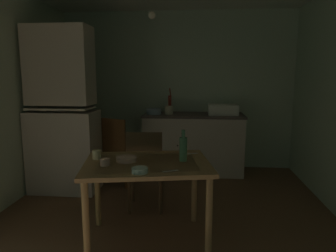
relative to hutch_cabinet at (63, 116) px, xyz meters
name	(u,v)px	position (x,y,z in m)	size (l,w,h in m)	color
ground_plane	(166,213)	(1.38, -0.57, -0.98)	(4.68, 4.68, 0.00)	brown
wall_back	(178,90)	(1.38, 1.32, 0.26)	(3.75, 0.10, 2.49)	beige
hutch_cabinet	(63,116)	(0.00, 0.00, 0.00)	(0.85, 0.47, 2.10)	beige
counter_cabinet	(193,143)	(1.65, 0.95, -0.53)	(1.52, 0.64, 0.91)	beige
sink_basin	(223,109)	(2.09, 0.95, 0.00)	(0.44, 0.34, 0.15)	white
hand_pump	(170,103)	(1.28, 1.00, 0.09)	(0.05, 0.27, 0.39)	maroon
mixing_bowl_counter	(154,111)	(1.05, 0.90, -0.03)	(0.23, 0.23, 0.08)	#9EB2C6
stoneware_crock	(169,110)	(1.28, 0.92, -0.01)	(0.12, 0.12, 0.12)	beige
dining_table	(147,173)	(1.27, -1.15, -0.33)	(1.23, 0.99, 0.74)	#997546
chair_far_side	(145,169)	(1.15, -0.51, -0.50)	(0.44, 0.44, 0.91)	#4C3520
chair_by_counter	(119,150)	(0.65, 0.29, -0.49)	(0.52, 0.52, 0.93)	#533519
serving_bowl_wide	(127,159)	(1.09, -1.14, -0.22)	(0.18, 0.18, 0.04)	tan
soup_bowl_small	(140,170)	(1.26, -1.45, -0.22)	(0.13, 0.13, 0.04)	#ADD1C1
teacup_cream	(97,154)	(0.80, -1.09, -0.20)	(0.08, 0.08, 0.08)	beige
teacup_mint	(105,162)	(0.93, -1.28, -0.21)	(0.08, 0.08, 0.06)	tan
glass_bottle	(183,148)	(1.59, -1.07, -0.12)	(0.07, 0.07, 0.28)	#4C7F56
table_knife	(189,154)	(1.63, -0.82, -0.24)	(0.18, 0.02, 0.01)	silver
teaspoon_near_bowl	(170,171)	(1.50, -1.38, -0.24)	(0.13, 0.02, 0.01)	beige
pendant_bulb	(152,15)	(1.20, -0.29, 1.16)	(0.08, 0.08, 0.08)	#F9EFCC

